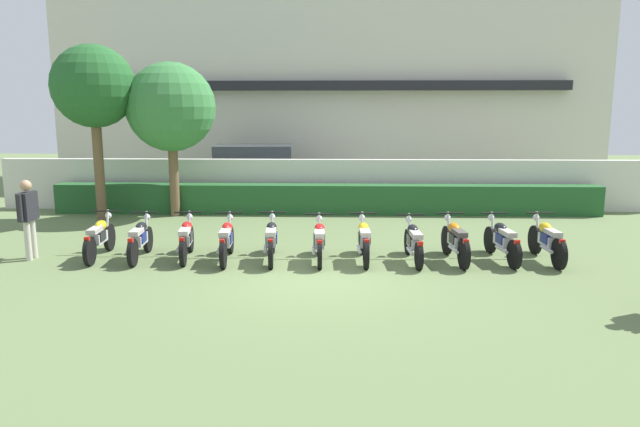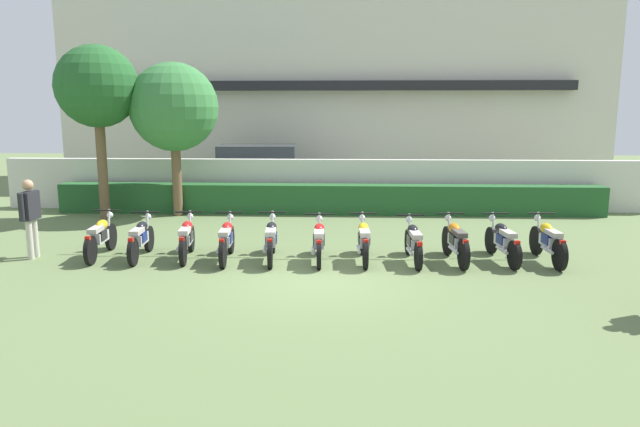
{
  "view_description": "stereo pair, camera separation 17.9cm",
  "coord_description": "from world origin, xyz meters",
  "views": [
    {
      "loc": [
        0.4,
        -10.71,
        3.2
      ],
      "look_at": [
        0.0,
        1.63,
        0.95
      ],
      "focal_mm": 32.72,
      "sensor_mm": 36.0,
      "label": 1
    },
    {
      "loc": [
        0.58,
        -10.7,
        3.2
      ],
      "look_at": [
        0.0,
        1.63,
        0.95
      ],
      "focal_mm": 32.72,
      "sensor_mm": 36.0,
      "label": 2
    }
  ],
  "objects": [
    {
      "name": "ground",
      "position": [
        0.0,
        0.0,
        0.0
      ],
      "size": [
        60.0,
        60.0,
        0.0
      ],
      "primitive_type": "plane",
      "color": "#607547"
    },
    {
      "name": "building",
      "position": [
        0.0,
        15.36,
        3.82
      ],
      "size": [
        21.77,
        6.5,
        7.64
      ],
      "color": "beige",
      "rests_on": "ground"
    },
    {
      "name": "compound_wall",
      "position": [
        0.0,
        7.6,
        0.8
      ],
      "size": [
        20.68,
        0.3,
        1.6
      ],
      "primitive_type": "cube",
      "color": "silver",
      "rests_on": "ground"
    },
    {
      "name": "hedge_row",
      "position": [
        0.0,
        6.9,
        0.45
      ],
      "size": [
        16.54,
        0.7,
        0.89
      ],
      "primitive_type": "cube",
      "color": "#235628",
      "rests_on": "ground"
    },
    {
      "name": "parked_car",
      "position": [
        -2.49,
        9.98,
        0.94
      ],
      "size": [
        4.63,
        2.35,
        1.89
      ],
      "rotation": [
        0.0,
        0.0,
        0.07
      ],
      "color": "#9EA3A8",
      "rests_on": "ground"
    },
    {
      "name": "tree_near_inspector",
      "position": [
        -6.5,
        5.79,
        3.75
      ],
      "size": [
        2.32,
        2.32,
        4.95
      ],
      "color": "brown",
      "rests_on": "ground"
    },
    {
      "name": "tree_far_side",
      "position": [
        -4.5,
        6.37,
        3.2
      ],
      "size": [
        2.59,
        2.59,
        4.51
      ],
      "color": "brown",
      "rests_on": "ground"
    },
    {
      "name": "motorcycle_in_row_0",
      "position": [
        -4.75,
        1.37,
        0.45
      ],
      "size": [
        0.6,
        1.91,
        0.96
      ],
      "rotation": [
        0.0,
        0.0,
        1.65
      ],
      "color": "black",
      "rests_on": "ground"
    },
    {
      "name": "motorcycle_in_row_1",
      "position": [
        -3.84,
        1.3,
        0.44
      ],
      "size": [
        0.6,
        1.83,
        0.95
      ],
      "rotation": [
        0.0,
        0.0,
        1.64
      ],
      "color": "black",
      "rests_on": "ground"
    },
    {
      "name": "motorcycle_in_row_2",
      "position": [
        -2.85,
        1.36,
        0.44
      ],
      "size": [
        0.6,
        1.81,
        0.95
      ],
      "rotation": [
        0.0,
        0.0,
        1.7
      ],
      "color": "black",
      "rests_on": "ground"
    },
    {
      "name": "motorcycle_in_row_3",
      "position": [
        -1.96,
        1.22,
        0.45
      ],
      "size": [
        0.6,
        1.89,
        0.96
      ],
      "rotation": [
        0.0,
        0.0,
        1.64
      ],
      "color": "black",
      "rests_on": "ground"
    },
    {
      "name": "motorcycle_in_row_4",
      "position": [
        -1.02,
        1.28,
        0.45
      ],
      "size": [
        0.6,
        1.93,
        0.97
      ],
      "rotation": [
        0.0,
        0.0,
        1.65
      ],
      "color": "black",
      "rests_on": "ground"
    },
    {
      "name": "motorcycle_in_row_5",
      "position": [
        -0.0,
        1.23,
        0.44
      ],
      "size": [
        0.6,
        1.8,
        0.95
      ],
      "rotation": [
        0.0,
        0.0,
        1.61
      ],
      "color": "black",
      "rests_on": "ground"
    },
    {
      "name": "motorcycle_in_row_6",
      "position": [
        0.94,
        1.29,
        0.45
      ],
      "size": [
        0.6,
        1.85,
        0.97
      ],
      "rotation": [
        0.0,
        0.0,
        1.6
      ],
      "color": "black",
      "rests_on": "ground"
    },
    {
      "name": "motorcycle_in_row_7",
      "position": [
        1.97,
        1.26,
        0.44
      ],
      "size": [
        0.6,
        1.84,
        0.94
      ],
      "rotation": [
        0.0,
        0.0,
        1.62
      ],
      "color": "black",
      "rests_on": "ground"
    },
    {
      "name": "motorcycle_in_row_8",
      "position": [
        2.85,
        1.3,
        0.46
      ],
      "size": [
        0.6,
        1.88,
        0.97
      ],
      "rotation": [
        0.0,
        0.0,
        1.66
      ],
      "color": "black",
      "rests_on": "ground"
    },
    {
      "name": "motorcycle_in_row_9",
      "position": [
        3.86,
        1.41,
        0.45
      ],
      "size": [
        0.6,
        1.93,
        0.96
      ],
      "rotation": [
        0.0,
        0.0,
        1.68
      ],
      "color": "black",
      "rests_on": "ground"
    },
    {
      "name": "motorcycle_in_row_10",
      "position": [
        4.78,
        1.37,
        0.46
      ],
      "size": [
        0.6,
        1.92,
        0.98
      ],
      "rotation": [
        0.0,
        0.0,
        1.62
      ],
      "color": "black",
      "rests_on": "ground"
    },
    {
      "name": "inspector_person",
      "position": [
        -6.18,
        1.22,
        1.01
      ],
      "size": [
        0.23,
        0.68,
        1.71
      ],
      "color": "beige",
      "rests_on": "ground"
    }
  ]
}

